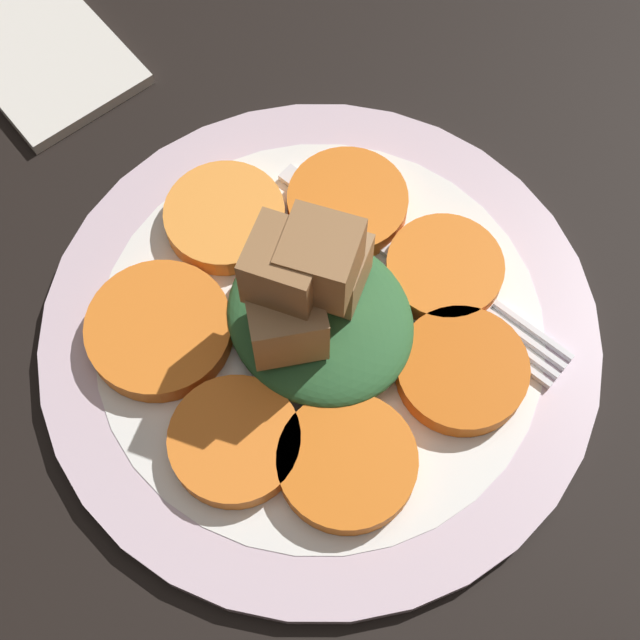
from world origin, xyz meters
TOP-DOWN VIEW (x-y plane):
  - table_slab at (0.00, 0.00)cm, footprint 120.00×120.00cm
  - plate at (0.00, 0.00)cm, footprint 30.22×30.22cm
  - carrot_slice_0 at (-1.81, -7.28)cm, footprint 6.41×6.41cm
  - carrot_slice_1 at (4.82, -5.94)cm, footprint 6.84×6.84cm
  - carrot_slice_2 at (8.44, -0.25)cm, footprint 6.79×6.79cm
  - carrot_slice_3 at (5.05, 6.83)cm, footprint 7.76×7.76cm
  - carrot_slice_4 at (-2.36, 7.42)cm, footprint 6.64×6.64cm
  - carrot_slice_5 at (-6.74, 3.78)cm, footprint 7.00×7.00cm
  - carrot_slice_6 at (-6.74, -3.97)cm, footprint 6.86×6.86cm
  - center_pile at (0.15, 0.31)cm, footprint 10.44×9.40cm
  - fork at (-1.02, -6.48)cm, footprint 19.35×5.11cm
  - napkin at (27.38, 1.35)cm, footprint 14.45×8.67cm

SIDE VIEW (x-z plane):
  - table_slab at x=0.00cm, z-range 0.00..2.00cm
  - napkin at x=27.38cm, z-range 2.00..2.80cm
  - plate at x=0.00cm, z-range 1.99..3.04cm
  - fork at x=-1.02cm, z-range 3.10..3.50cm
  - carrot_slice_0 at x=-1.81cm, z-range 3.10..4.40cm
  - carrot_slice_1 at x=4.82cm, z-range 3.10..4.40cm
  - carrot_slice_2 at x=8.44cm, z-range 3.10..4.40cm
  - carrot_slice_3 at x=5.05cm, z-range 3.10..4.40cm
  - carrot_slice_4 at x=-2.36cm, z-range 3.10..4.40cm
  - carrot_slice_5 at x=-6.74cm, z-range 3.10..4.40cm
  - carrot_slice_6 at x=-6.74cm, z-range 3.10..4.40cm
  - center_pile at x=0.15cm, z-range 1.52..10.86cm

